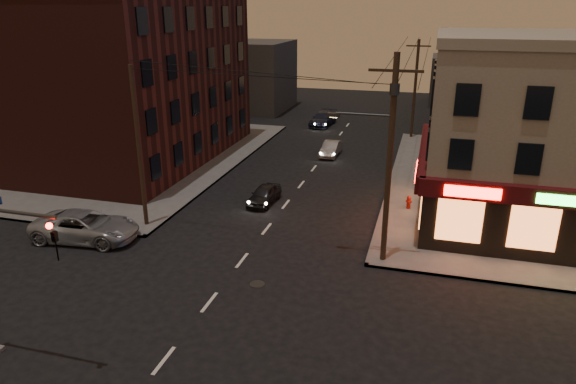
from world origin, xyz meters
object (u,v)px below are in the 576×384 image
(sedan_near, at_px, (264,195))
(sedan_mid, at_px, (331,149))
(sedan_far, at_px, (323,119))
(fire_hydrant, at_px, (409,202))
(suv_cross, at_px, (85,226))

(sedan_near, bearing_deg, sedan_mid, 84.51)
(sedan_mid, relative_size, sedan_far, 0.75)
(sedan_mid, bearing_deg, fire_hydrant, -55.51)
(sedan_far, height_order, fire_hydrant, sedan_far)
(sedan_far, bearing_deg, sedan_near, -81.92)
(sedan_far, bearing_deg, fire_hydrant, -59.96)
(suv_cross, bearing_deg, fire_hydrant, -67.32)
(sedan_near, xyz_separation_m, fire_hydrant, (9.02, 1.21, 0.02))
(fire_hydrant, bearing_deg, sedan_near, -172.34)
(suv_cross, relative_size, sedan_near, 1.65)
(fire_hydrant, bearing_deg, sedan_mid, 122.91)
(sedan_mid, bearing_deg, sedan_far, 107.09)
(sedan_far, distance_m, fire_hydrant, 24.27)
(sedan_near, bearing_deg, suv_cross, -130.50)
(suv_cross, distance_m, sedan_far, 31.75)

